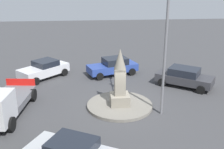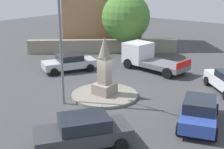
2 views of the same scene
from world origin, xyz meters
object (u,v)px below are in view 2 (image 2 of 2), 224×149
(car_dark_grey_far_side, at_px, (83,131))
(tree_near_wall, at_px, (126,17))
(monument, at_px, (105,71))
(car_silver_passing, at_px, (69,62))
(truck_white_approaching, at_px, (146,57))
(streetlamp, at_px, (60,27))
(car_blue_near_island, at_px, (199,111))

(car_dark_grey_far_side, height_order, tree_near_wall, tree_near_wall)
(monument, xyz_separation_m, car_silver_passing, (-5.97, 2.78, -0.99))
(truck_white_approaching, height_order, tree_near_wall, tree_near_wall)
(streetlamp, relative_size, car_dark_grey_far_side, 1.69)
(car_silver_passing, bearing_deg, truck_white_approaching, 43.50)
(car_silver_passing, bearing_deg, car_blue_near_island, -13.44)
(car_blue_near_island, distance_m, car_silver_passing, 12.74)
(streetlamp, bearing_deg, car_silver_passing, 132.08)
(monument, distance_m, car_blue_near_island, 6.49)
(streetlamp, bearing_deg, car_blue_near_island, 16.64)
(car_silver_passing, bearing_deg, tree_near_wall, 86.14)
(streetlamp, relative_size, tree_near_wall, 1.24)
(car_dark_grey_far_side, relative_size, car_blue_near_island, 0.98)
(car_dark_grey_far_side, xyz_separation_m, car_silver_passing, (-9.12, 8.24, -0.06))
(monument, relative_size, streetlamp, 0.49)
(car_dark_grey_far_side, height_order, car_blue_near_island, car_blue_near_island)
(streetlamp, bearing_deg, car_dark_grey_far_side, -34.35)
(car_blue_near_island, relative_size, tree_near_wall, 0.75)
(car_silver_passing, relative_size, tree_near_wall, 0.75)
(car_silver_passing, distance_m, tree_near_wall, 8.06)
(streetlamp, relative_size, car_blue_near_island, 1.65)
(monument, height_order, car_blue_near_island, monument)
(streetlamp, height_order, truck_white_approaching, streetlamp)
(monument, relative_size, truck_white_approaching, 0.65)
(streetlamp, bearing_deg, monument, 63.50)
(monument, bearing_deg, car_blue_near_island, -1.65)
(streetlamp, xyz_separation_m, car_silver_passing, (-4.74, 5.25, -3.95))
(truck_white_approaching, bearing_deg, streetlamp, -89.95)
(car_dark_grey_far_side, distance_m, truck_white_approaching, 13.47)
(car_dark_grey_far_side, distance_m, car_blue_near_island, 6.21)
(tree_near_wall, bearing_deg, car_blue_near_island, -41.15)
(monument, bearing_deg, streetlamp, -116.50)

